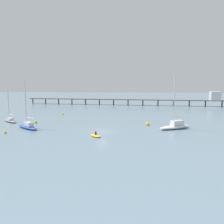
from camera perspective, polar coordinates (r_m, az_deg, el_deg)
ground_plane at (r=47.58m, az=-2.59°, el=-4.82°), size 400.00×400.00×0.00m
pier at (r=103.46m, az=11.34°, el=3.34°), size 88.11×9.06×6.32m
sailboat_gray at (r=64.65m, az=-23.93°, el=-1.76°), size 6.20×5.74×8.27m
sailboat_white at (r=51.88m, az=15.38°, el=-3.19°), size 7.79×5.97×11.32m
sailboat_blue at (r=53.50m, az=-20.12°, el=-3.14°), size 6.99×5.86×10.63m
dinghy_yellow at (r=43.02m, az=-4.04°, el=-5.83°), size 2.68×2.68×1.14m
mooring_buoy_inner at (r=50.30m, az=-24.88°, el=-4.53°), size 0.52×0.52×0.52m
mooring_buoy_outer at (r=60.14m, az=-18.32°, el=-2.33°), size 0.67×0.67×0.67m
mooring_buoy_far at (r=54.77m, az=8.86°, el=-2.88°), size 0.81×0.81×0.81m
mooring_buoy_near at (r=74.05m, az=-12.05°, el=-0.45°), size 0.54×0.54×0.54m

